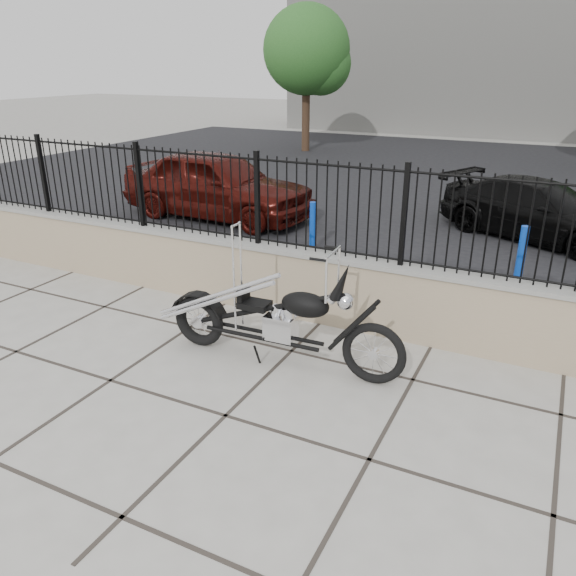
% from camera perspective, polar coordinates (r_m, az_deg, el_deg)
% --- Properties ---
extents(ground_plane, '(90.00, 90.00, 0.00)m').
position_cam_1_polar(ground_plane, '(5.77, -6.36, -12.78)').
color(ground_plane, '#99968E').
rests_on(ground_plane, ground).
extents(parking_lot, '(30.00, 30.00, 0.00)m').
position_cam_1_polar(parking_lot, '(16.97, 17.12, 9.93)').
color(parking_lot, black).
rests_on(parking_lot, ground).
extents(retaining_wall, '(14.00, 0.36, 0.96)m').
position_cam_1_polar(retaining_wall, '(7.50, 3.71, 0.07)').
color(retaining_wall, gray).
rests_on(retaining_wall, ground_plane).
extents(iron_fence, '(14.00, 0.08, 1.20)m').
position_cam_1_polar(iron_fence, '(7.17, 3.92, 8.10)').
color(iron_fence, black).
rests_on(iron_fence, retaining_wall).
extents(background_building, '(22.00, 6.00, 8.00)m').
position_cam_1_polar(background_building, '(30.56, 23.10, 21.79)').
color(background_building, beige).
rests_on(background_building, ground_plane).
extents(chopper_motorcycle, '(2.77, 0.60, 1.65)m').
position_cam_1_polar(chopper_motorcycle, '(6.30, -1.21, -0.92)').
color(chopper_motorcycle, black).
rests_on(chopper_motorcycle, ground_plane).
extents(car_red, '(4.49, 1.99, 1.50)m').
position_cam_1_polar(car_red, '(12.73, -7.20, 10.40)').
color(car_red, '#3E0C08').
rests_on(car_red, parking_lot).
extents(car_black, '(4.25, 3.11, 1.14)m').
position_cam_1_polar(car_black, '(12.13, 24.13, 7.21)').
color(car_black, black).
rests_on(car_black, parking_lot).
extents(bollard_a, '(0.13, 0.13, 0.93)m').
position_cam_1_polar(bollard_a, '(10.35, 2.50, 6.22)').
color(bollard_a, blue).
rests_on(bollard_a, ground_plane).
extents(bollard_b, '(0.16, 0.16, 1.03)m').
position_cam_1_polar(bollard_b, '(9.16, 22.55, 2.73)').
color(bollard_b, blue).
rests_on(bollard_b, ground_plane).
extents(tree_left, '(3.23, 3.23, 5.45)m').
position_cam_1_polar(tree_left, '(22.62, 1.90, 23.39)').
color(tree_left, '#382619').
rests_on(tree_left, ground_plane).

